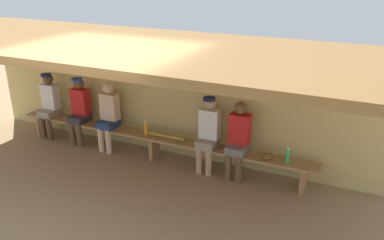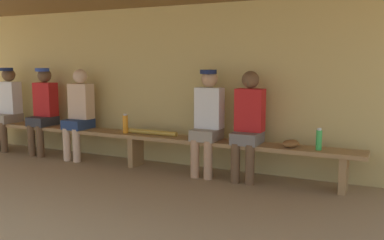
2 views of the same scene
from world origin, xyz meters
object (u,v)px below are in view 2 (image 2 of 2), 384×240
at_px(player_middle, 7,105).
at_px(player_rightmost, 43,107).
at_px(player_shirtless_tan, 79,110).
at_px(water_bottle_clear, 319,140).
at_px(water_bottle_green, 125,124).
at_px(player_in_blue, 248,121).
at_px(baseball_glove_tan, 291,144).
at_px(player_leftmost, 208,117).
at_px(bench, 135,138).
at_px(baseball_bat, 152,132).

relative_size(player_middle, player_rightmost, 1.00).
distance_m(player_shirtless_tan, water_bottle_clear, 3.47).
bearing_deg(water_bottle_green, player_shirtless_tan, 177.21).
height_order(player_in_blue, baseball_glove_tan, player_in_blue).
xyz_separation_m(player_shirtless_tan, player_leftmost, (2.08, 0.00, 0.02)).
xyz_separation_m(bench, water_bottle_green, (-0.14, -0.04, 0.20)).
distance_m(player_shirtless_tan, player_leftmost, 2.08).
bearing_deg(baseball_glove_tan, player_in_blue, 106.22).
bearing_deg(player_middle, player_rightmost, 0.00).
relative_size(player_leftmost, baseball_glove_tan, 5.60).
bearing_deg(baseball_bat, water_bottle_clear, -0.12).
bearing_deg(water_bottle_clear, player_leftmost, 178.55).
relative_size(player_rightmost, player_in_blue, 1.01).
xyz_separation_m(player_in_blue, water_bottle_green, (-1.77, -0.04, -0.14)).
bearing_deg(water_bottle_green, player_leftmost, 1.96).
bearing_deg(baseball_bat, player_leftmost, 0.95).
bearing_deg(water_bottle_green, baseball_bat, 5.47).
bearing_deg(baseball_bat, bench, -179.30).
bearing_deg(water_bottle_green, baseball_glove_tan, 0.27).
height_order(player_leftmost, baseball_bat, player_leftmost).
height_order(water_bottle_green, water_bottle_clear, water_bottle_green).
relative_size(player_in_blue, water_bottle_green, 4.94).
xyz_separation_m(player_in_blue, player_shirtless_tan, (-2.62, 0.00, 0.00)).
relative_size(player_middle, player_leftmost, 1.00).
xyz_separation_m(water_bottle_clear, baseball_bat, (-2.21, 0.03, -0.09)).
distance_m(player_shirtless_tan, baseball_glove_tan, 3.15).
bearing_deg(baseball_glove_tan, player_shirtless_tan, 108.99).
height_order(player_rightmost, baseball_bat, player_rightmost).
height_order(bench, player_leftmost, player_leftmost).
relative_size(player_in_blue, player_leftmost, 0.99).
bearing_deg(player_leftmost, baseball_glove_tan, -1.68).
bearing_deg(water_bottle_clear, baseball_glove_tan, 179.32).
distance_m(player_rightmost, baseball_bat, 1.97).
relative_size(player_rightmost, water_bottle_clear, 5.41).
relative_size(player_rightmost, water_bottle_green, 4.97).
xyz_separation_m(bench, player_leftmost, (1.09, 0.00, 0.36)).
bearing_deg(player_in_blue, player_leftmost, 179.95).
bearing_deg(player_in_blue, player_middle, 179.99).
distance_m(bench, player_shirtless_tan, 1.05).
xyz_separation_m(player_rightmost, water_bottle_clear, (4.17, -0.03, -0.17)).
bearing_deg(player_rightmost, player_shirtless_tan, -0.04).
xyz_separation_m(player_shirtless_tan, baseball_bat, (1.25, -0.00, -0.24)).
bearing_deg(player_leftmost, baseball_bat, -179.75).
height_order(player_shirtless_tan, water_bottle_green, player_shirtless_tan).
relative_size(water_bottle_green, water_bottle_clear, 1.09).
distance_m(water_bottle_clear, baseball_bat, 2.21).
relative_size(bench, player_shirtless_tan, 4.49).
bearing_deg(player_rightmost, water_bottle_clear, -0.48).
relative_size(player_middle, water_bottle_green, 4.97).
relative_size(bench, baseball_bat, 7.81).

